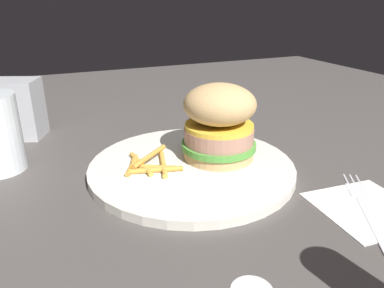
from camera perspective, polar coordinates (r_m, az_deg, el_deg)
ground_plane at (r=0.53m, az=1.96°, el=-3.85°), size 1.60×1.60×0.00m
plate at (r=0.52m, az=0.00°, el=-3.71°), size 0.29×0.29×0.01m
sandwich at (r=0.52m, az=4.27°, el=3.48°), size 0.11×0.11×0.11m
fries_pile at (r=0.51m, az=-6.81°, el=-3.10°), size 0.08×0.09×0.01m
napkin at (r=0.48m, az=25.61°, el=-8.97°), size 0.12×0.12×0.00m
fork at (r=0.48m, az=25.61°, el=-8.62°), size 0.11×0.15×0.00m
napkin_dispenser at (r=0.70m, az=-26.03°, el=4.94°), size 0.11×0.09×0.10m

